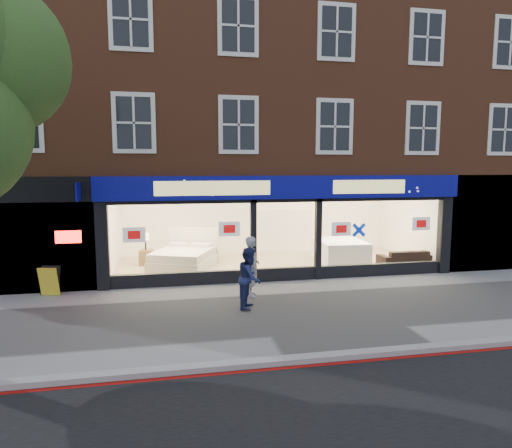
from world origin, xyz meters
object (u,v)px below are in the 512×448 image
object	(u,v)px
mattress_stack	(340,251)
a_board	(50,281)
pedestrian_grey	(252,266)
sofa	(405,258)
pedestrian_blue	(250,278)
display_bed	(184,258)

from	to	relation	value
mattress_stack	a_board	size ratio (longest dim) A/B	2.52
mattress_stack	pedestrian_grey	size ratio (longest dim) A/B	1.24
sofa	pedestrian_blue	size ratio (longest dim) A/B	1.23
display_bed	pedestrian_blue	distance (m)	4.79
mattress_stack	a_board	xyz separation A→B (m)	(-9.46, -2.22, -0.09)
mattress_stack	pedestrian_blue	xyz separation A→B (m)	(-4.20, -4.42, 0.28)
sofa	pedestrian_blue	world-z (taller)	pedestrian_blue
display_bed	mattress_stack	world-z (taller)	display_bed
pedestrian_grey	a_board	bearing A→B (deg)	85.35
display_bed	a_board	size ratio (longest dim) A/B	3.41
display_bed	pedestrian_blue	xyz separation A→B (m)	(1.45, -4.55, 0.32)
pedestrian_blue	sofa	bearing A→B (deg)	-40.45
pedestrian_grey	pedestrian_blue	distance (m)	1.07
display_bed	mattress_stack	xyz separation A→B (m)	(5.65, -0.13, 0.04)
pedestrian_grey	pedestrian_blue	bearing A→B (deg)	173.06
display_bed	sofa	size ratio (longest dim) A/B	1.47
display_bed	mattress_stack	size ratio (longest dim) A/B	1.35
display_bed	a_board	bearing A→B (deg)	-124.87
display_bed	sofa	bearing A→B (deg)	15.02
sofa	pedestrian_grey	size ratio (longest dim) A/B	1.14
a_board	pedestrian_grey	size ratio (longest dim) A/B	0.49
sofa	mattress_stack	bearing A→B (deg)	-26.98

